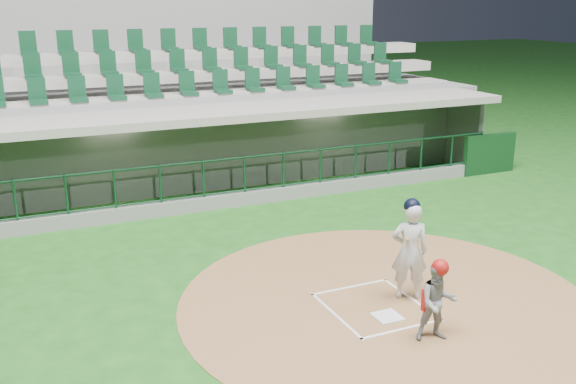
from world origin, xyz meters
name	(u,v)px	position (x,y,z in m)	size (l,w,h in m)	color
ground	(365,300)	(0.00, 0.00, 0.00)	(120.00, 120.00, 0.00)	#184F16
dirt_circle	(386,301)	(0.30, -0.20, 0.01)	(7.20, 7.20, 0.01)	brown
home_plate	(387,316)	(0.00, -0.70, 0.02)	(0.43, 0.43, 0.02)	white
batter_box_chalk	(375,307)	(0.00, -0.30, 0.02)	(1.55, 1.80, 0.01)	white
dugout_structure	(223,153)	(0.07, 7.83, 0.96)	(16.40, 3.70, 3.00)	gray
seating_deck	(189,119)	(0.00, 10.91, 1.42)	(17.00, 6.72, 5.15)	slate
batter	(410,249)	(0.71, -0.21, 0.92)	(0.91, 0.96, 1.82)	silver
catcher	(438,301)	(0.28, -1.60, 0.66)	(0.72, 0.63, 1.32)	gray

